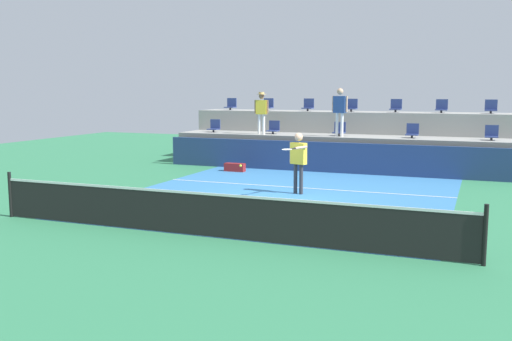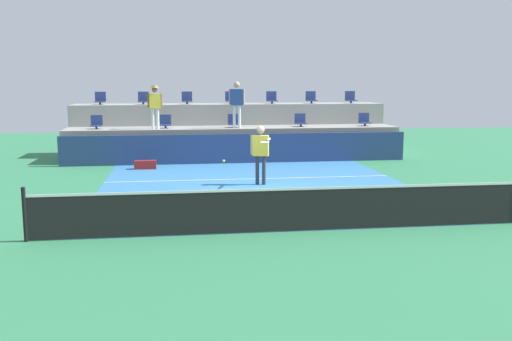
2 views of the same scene
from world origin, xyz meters
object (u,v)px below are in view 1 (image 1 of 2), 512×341
at_px(stadium_chair_lower_far_left, 214,127).
at_px(stadium_chair_upper_mid_right, 396,107).
at_px(stadium_chair_upper_right, 442,107).
at_px(stadium_chair_upper_far_right, 491,108).
at_px(stadium_chair_lower_right, 412,132).
at_px(tennis_player, 298,157).
at_px(stadium_chair_lower_left, 274,128).
at_px(stadium_chair_upper_far_left, 231,105).
at_px(spectator_with_hat, 261,109).
at_px(equipment_bag, 235,167).
at_px(stadium_chair_lower_center, 339,130).
at_px(stadium_chair_upper_left, 268,105).
at_px(stadium_chair_lower_far_right, 492,134).
at_px(spectator_in_white, 340,107).
at_px(stadium_chair_upper_center, 352,106).
at_px(tennis_ball, 241,166).
at_px(stadium_chair_upper_mid_left, 308,106).

xyz_separation_m(stadium_chair_lower_far_left, stadium_chair_upper_mid_right, (7.09, 1.80, 0.85)).
xyz_separation_m(stadium_chair_upper_right, stadium_chair_upper_far_right, (1.76, 0.00, 0.00)).
relative_size(stadium_chair_lower_right, tennis_player, 0.30).
bearing_deg(stadium_chair_upper_right, stadium_chair_lower_far_left, -168.46).
xyz_separation_m(stadium_chair_lower_left, stadium_chair_upper_right, (6.21, 1.80, 0.85)).
bearing_deg(tennis_player, stadium_chair_upper_far_left, 125.74).
xyz_separation_m(stadium_chair_upper_right, tennis_player, (-3.34, -7.66, -1.23)).
bearing_deg(stadium_chair_lower_right, spectator_with_hat, -176.16).
relative_size(stadium_chair_lower_far_left, equipment_bag, 0.68).
xyz_separation_m(stadium_chair_lower_center, stadium_chair_upper_mid_right, (1.82, 1.80, 0.85)).
distance_m(stadium_chair_lower_far_left, stadium_chair_upper_left, 2.61).
bearing_deg(stadium_chair_upper_far_right, stadium_chair_lower_left, -167.27).
bearing_deg(stadium_chair_upper_mid_right, stadium_chair_upper_right, 0.00).
height_order(stadium_chair_lower_far_left, stadium_chair_lower_far_right, same).
xyz_separation_m(stadium_chair_lower_center, stadium_chair_upper_right, (3.55, 1.80, 0.85)).
xyz_separation_m(stadium_chair_upper_far_left, spectator_in_white, (5.40, -2.18, 0.03)).
height_order(stadium_chair_lower_left, stadium_chair_upper_center, stadium_chair_upper_center).
distance_m(stadium_chair_lower_left, tennis_ball, 7.42).
distance_m(stadium_chair_lower_left, stadium_chair_lower_center, 2.66).
height_order(stadium_chair_lower_right, stadium_chair_upper_mid_left, stadium_chair_upper_mid_left).
bearing_deg(stadium_chair_lower_left, spectator_with_hat, -133.94).
xyz_separation_m(stadium_chair_lower_far_left, stadium_chair_lower_far_right, (10.62, 0.00, 0.00)).
distance_m(stadium_chair_upper_right, tennis_player, 8.45).
xyz_separation_m(stadium_chair_lower_center, spectator_with_hat, (-3.03, -0.38, 0.78)).
xyz_separation_m(stadium_chair_lower_right, tennis_player, (-2.49, -5.86, -0.38)).
relative_size(stadium_chair_lower_far_right, stadium_chair_upper_mid_left, 1.00).
bearing_deg(tennis_ball, stadium_chair_upper_center, 83.28).
relative_size(stadium_chair_lower_left, equipment_bag, 0.68).
bearing_deg(stadium_chair_lower_far_right, equipment_bag, -165.47).
relative_size(stadium_chair_lower_center, tennis_player, 0.30).
height_order(stadium_chair_lower_far_right, stadium_chair_upper_center, stadium_chair_upper_center).
relative_size(stadium_chair_lower_center, stadium_chair_lower_far_right, 1.00).
relative_size(stadium_chair_lower_left, spectator_in_white, 0.29).
bearing_deg(stadium_chair_upper_left, tennis_player, -63.76).
relative_size(stadium_chair_upper_center, spectator_in_white, 0.29).
bearing_deg(stadium_chair_lower_center, tennis_player, -87.99).
relative_size(stadium_chair_lower_far_right, tennis_ball, 7.65).
distance_m(tennis_player, spectator_in_white, 5.62).
height_order(stadium_chair_lower_right, equipment_bag, stadium_chair_lower_right).
relative_size(stadium_chair_upper_center, spectator_with_hat, 0.32).
bearing_deg(stadium_chair_lower_right, stadium_chair_upper_right, 64.58).
relative_size(stadium_chair_lower_far_right, stadium_chair_upper_right, 1.00).
bearing_deg(stadium_chair_lower_center, stadium_chair_upper_far_right, 18.73).
xyz_separation_m(stadium_chair_upper_far_right, tennis_ball, (-6.31, -9.01, -1.38)).
bearing_deg(stadium_chair_upper_center, stadium_chair_upper_far_right, 0.00).
height_order(spectator_in_white, tennis_ball, spectator_in_white).
relative_size(stadium_chair_upper_mid_right, stadium_chair_upper_right, 1.00).
height_order(stadium_chair_lower_far_right, equipment_bag, stadium_chair_lower_far_right).
distance_m(stadium_chair_upper_right, equipment_bag, 8.30).
bearing_deg(stadium_chair_lower_right, stadium_chair_lower_left, 180.00).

